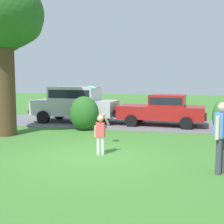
{
  "coord_description": "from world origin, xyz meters",
  "views": [
    {
      "loc": [
        2.71,
        -8.19,
        2.25
      ],
      "look_at": [
        0.13,
        2.26,
        1.1
      ],
      "focal_mm": 47.16,
      "sensor_mm": 36.0,
      "label": 1
    }
  ],
  "objects": [
    {
      "name": "shrub_near_tree",
      "position": [
        -1.71,
        4.44,
        0.72
      ],
      "size": [
        1.35,
        1.2,
        1.54
      ],
      "color": "#286023",
      "rests_on": "ground"
    },
    {
      "name": "frisbee",
      "position": [
        -0.23,
        0.98,
        2.03
      ],
      "size": [
        0.28,
        0.28,
        0.11
      ],
      "color": "#1EB7B2"
    },
    {
      "name": "adult_onlooker",
      "position": [
        3.6,
        -0.82,
        0.98
      ],
      "size": [
        0.38,
        0.46,
        1.74
      ],
      "color": "#3F3F4C",
      "rests_on": "ground"
    },
    {
      "name": "parked_sedan",
      "position": [
        1.69,
        6.62,
        0.85
      ],
      "size": [
        4.52,
        2.33,
        1.56
      ],
      "color": "maroon",
      "rests_on": "ground"
    },
    {
      "name": "parked_suv",
      "position": [
        -3.01,
        6.64,
        1.08
      ],
      "size": [
        4.77,
        2.25,
        1.92
      ],
      "color": "silver",
      "rests_on": "ground"
    },
    {
      "name": "driveway_strip",
      "position": [
        0.0,
        6.85,
        0.01
      ],
      "size": [
        28.0,
        4.4,
        0.02
      ],
      "primitive_type": "cube",
      "color": "slate",
      "rests_on": "ground"
    },
    {
      "name": "child_thrower",
      "position": [
        0.27,
        0.26,
        0.72
      ],
      "size": [
        0.45,
        0.28,
        1.29
      ],
      "color": "white",
      "rests_on": "ground"
    },
    {
      "name": "oak_tree_large",
      "position": [
        -4.51,
        2.59,
        4.61
      ],
      "size": [
        3.44,
        3.58,
        6.38
      ],
      "color": "#513823",
      "rests_on": "ground"
    },
    {
      "name": "ground_plane",
      "position": [
        0.0,
        0.0,
        0.0
      ],
      "size": [
        80.0,
        80.0,
        0.0
      ],
      "primitive_type": "plane",
      "color": "#3D752D"
    }
  ]
}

